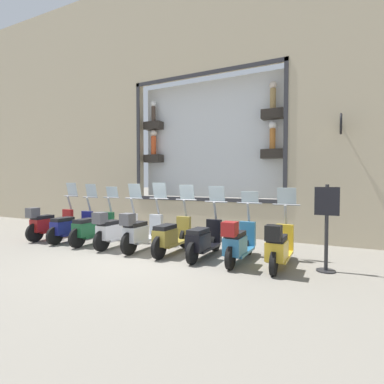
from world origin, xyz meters
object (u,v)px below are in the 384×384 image
at_px(scooter_black_2, 203,240).
at_px(scooter_navy_7, 71,227).
at_px(scooter_silver_4, 141,231).
at_px(scooter_olive_3, 171,236).
at_px(scooter_red_8, 49,223).
at_px(shop_sign_post, 327,225).
at_px(scooter_white_5, 115,229).
at_px(scooter_yellow_0, 279,246).
at_px(scooter_teal_1, 238,242).
at_px(scooter_green_6, 92,228).

relative_size(scooter_black_2, scooter_navy_7, 1.00).
height_order(scooter_silver_4, scooter_navy_7, scooter_silver_4).
relative_size(scooter_olive_3, scooter_navy_7, 1.00).
bearing_deg(scooter_navy_7, scooter_olive_3, -89.96).
height_order(scooter_olive_3, scooter_navy_7, scooter_navy_7).
bearing_deg(scooter_red_8, shop_sign_post, -88.53).
height_order(scooter_black_2, shop_sign_post, shop_sign_post).
bearing_deg(shop_sign_post, scooter_white_5, 92.24).
xyz_separation_m(scooter_silver_4, scooter_navy_7, (0.05, 2.55, -0.06)).
xyz_separation_m(scooter_olive_3, scooter_white_5, (-0.06, 1.70, 0.04)).
bearing_deg(scooter_yellow_0, scooter_red_8, 89.87).
distance_m(scooter_black_2, scooter_silver_4, 1.70).
bearing_deg(shop_sign_post, scooter_navy_7, 91.20).
relative_size(scooter_olive_3, scooter_silver_4, 1.00).
xyz_separation_m(scooter_black_2, shop_sign_post, (0.15, -2.56, 0.50)).
bearing_deg(scooter_white_5, scooter_teal_1, -90.21).
height_order(scooter_white_5, scooter_navy_7, scooter_white_5).
relative_size(scooter_teal_1, scooter_silver_4, 0.99).
bearing_deg(shop_sign_post, scooter_teal_1, 97.09).
bearing_deg(scooter_teal_1, scooter_white_5, 89.79).
height_order(scooter_olive_3, scooter_silver_4, scooter_silver_4).
height_order(scooter_black_2, scooter_white_5, scooter_white_5).
bearing_deg(scooter_white_5, scooter_navy_7, 88.06).
xyz_separation_m(scooter_green_6, scooter_navy_7, (0.00, 0.85, -0.00)).
distance_m(scooter_teal_1, scooter_white_5, 3.40).
relative_size(scooter_yellow_0, scooter_olive_3, 0.99).
distance_m(scooter_yellow_0, scooter_black_2, 1.70).
height_order(scooter_yellow_0, scooter_white_5, scooter_white_5).
xyz_separation_m(scooter_yellow_0, scooter_navy_7, (0.07, 5.96, -0.02)).
relative_size(scooter_silver_4, scooter_navy_7, 1.01).
bearing_deg(scooter_black_2, shop_sign_post, -86.74).
relative_size(scooter_yellow_0, scooter_red_8, 0.99).
relative_size(scooter_green_6, scooter_red_8, 1.00).
distance_m(scooter_olive_3, scooter_silver_4, 0.85).
relative_size(scooter_yellow_0, scooter_black_2, 1.00).
bearing_deg(scooter_olive_3, scooter_yellow_0, -91.63).
bearing_deg(scooter_yellow_0, scooter_silver_4, 89.70).
relative_size(scooter_black_2, scooter_white_5, 0.99).
xyz_separation_m(scooter_teal_1, scooter_black_2, (0.07, 0.85, -0.04)).
relative_size(scooter_olive_3, scooter_green_6, 1.00).
bearing_deg(shop_sign_post, scooter_red_8, 91.47).
bearing_deg(scooter_green_6, scooter_black_2, -90.05).
bearing_deg(scooter_black_2, scooter_yellow_0, -92.27).
height_order(scooter_navy_7, shop_sign_post, shop_sign_post).
height_order(scooter_olive_3, scooter_green_6, scooter_olive_3).
bearing_deg(scooter_green_6, scooter_navy_7, 89.99).
xyz_separation_m(scooter_teal_1, scooter_olive_3, (0.07, 1.70, -0.02)).
bearing_deg(scooter_navy_7, scooter_teal_1, -90.79).
distance_m(scooter_black_2, scooter_red_8, 5.11).
bearing_deg(scooter_olive_3, scooter_teal_1, -92.44).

